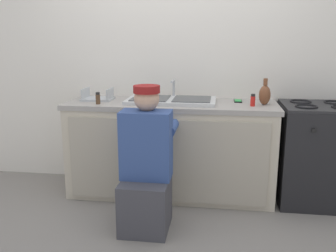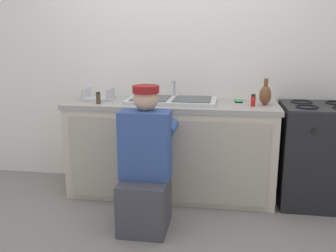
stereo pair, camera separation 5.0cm
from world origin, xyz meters
name	(u,v)px [view 2 (the right image)]	position (x,y,z in m)	size (l,w,h in m)	color
ground_plane	(166,205)	(0.00, 0.00, 0.00)	(12.00, 12.00, 0.00)	gray
back_wall	(177,58)	(0.00, 0.65, 1.25)	(6.00, 0.10, 2.50)	silver
counter_cabinet	(171,151)	(0.00, 0.29, 0.42)	(1.86, 0.62, 0.83)	beige
countertop	(171,105)	(0.00, 0.30, 0.85)	(1.90, 0.62, 0.04)	#9E9993
sink_double_basin	(171,100)	(0.00, 0.30, 0.89)	(0.80, 0.44, 0.19)	silver
stove_range	(317,154)	(1.30, 0.30, 0.44)	(0.65, 0.62, 0.90)	black
plumber_person	(145,171)	(-0.10, -0.38, 0.46)	(0.42, 0.61, 1.10)	#3F3F47
spice_bottle_red	(253,100)	(0.72, 0.20, 0.93)	(0.04, 0.04, 0.10)	red
vase_decorative	(265,95)	(0.82, 0.29, 0.97)	(0.10, 0.10, 0.23)	brown
spice_bottle_pepper	(98,98)	(-0.63, 0.11, 0.93)	(0.04, 0.04, 0.10)	#513823
cell_phone	(239,101)	(0.60, 0.42, 0.88)	(0.07, 0.14, 0.01)	black
dish_rack_tray	(99,97)	(-0.70, 0.32, 0.90)	(0.28, 0.22, 0.11)	#B2B7BC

